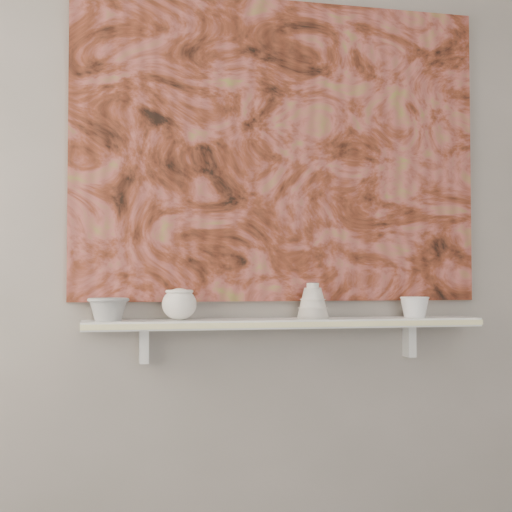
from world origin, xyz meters
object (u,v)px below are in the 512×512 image
object	(u,v)px
cup_cream	(179,304)
bell_vessel	(313,301)
painting	(281,150)
bowl_grey	(108,309)
bowl_white	(415,307)
shelf	(287,323)

from	to	relation	value
cup_cream	bell_vessel	distance (m)	0.47
painting	bowl_grey	size ratio (longest dim) A/B	10.89
cup_cream	bell_vessel	world-z (taller)	bell_vessel
bowl_grey	painting	bearing A→B (deg)	7.50
bell_vessel	bowl_white	distance (m)	0.39
painting	bowl_grey	bearing A→B (deg)	-172.50
shelf	painting	distance (m)	0.63
cup_cream	bowl_white	xyz separation A→B (m)	(0.86, 0.00, -0.02)
bowl_grey	bowl_white	distance (m)	1.09
bell_vessel	bowl_grey	bearing A→B (deg)	180.00
bell_vessel	shelf	bearing A→B (deg)	180.00
bowl_grey	bell_vessel	world-z (taller)	bell_vessel
bowl_grey	bowl_white	world-z (taller)	bowl_grey
painting	bowl_white	bearing A→B (deg)	-9.47
bowl_white	shelf	bearing A→B (deg)	180.00
painting	cup_cream	world-z (taller)	painting
shelf	painting	world-z (taller)	painting
cup_cream	shelf	bearing A→B (deg)	0.00
cup_cream	bowl_white	bearing A→B (deg)	0.00
shelf	bowl_grey	distance (m)	0.61
bowl_grey	bell_vessel	distance (m)	0.71
bowl_grey	cup_cream	distance (m)	0.24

